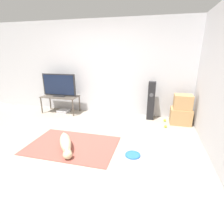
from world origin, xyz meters
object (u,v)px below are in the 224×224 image
floor_speaker (151,101)px  tv (59,85)px  dog (66,144)px  tennis_ball_near_speaker (165,126)px  tv_stand (60,98)px  frisbee (133,155)px  cardboard_box_lower (181,116)px  cardboard_box_upper (183,102)px  tennis_ball_by_boxes (165,120)px  game_console (64,111)px

floor_speaker → tv: tv is taller
dog → tennis_ball_near_speaker: 2.35m
tv_stand → tv: bearing=90.0°
frisbee → cardboard_box_lower: (0.95, 1.75, 0.18)m
cardboard_box_lower → cardboard_box_upper: cardboard_box_upper is taller
frisbee → tv: 3.11m
frisbee → floor_speaker: floor_speaker is taller
frisbee → cardboard_box_lower: bearing=61.4°
dog → floor_speaker: bearing=54.6°
tennis_ball_by_boxes → game_console: size_ratio=0.21×
dog → frisbee: size_ratio=3.22×
tv_stand → tv: size_ratio=1.05×
cardboard_box_upper → tv_stand: (-3.37, 0.06, -0.13)m
tennis_ball_near_speaker → game_console: (-2.93, 0.42, 0.01)m
frisbee → tennis_ball_by_boxes: 1.88m
dog → tennis_ball_by_boxes: (1.81, 1.89, -0.09)m
tennis_ball_near_speaker → game_console: bearing=171.8°
cardboard_box_upper → game_console: size_ratio=1.37×
floor_speaker → game_console: 2.58m
tv → tennis_ball_by_boxes: tv is taller
game_console → floor_speaker: bearing=2.1°
dog → tennis_ball_near_speaker: size_ratio=13.03×
frisbee → tv: bearing=143.1°
cardboard_box_lower → tennis_ball_near_speaker: cardboard_box_lower is taller
frisbee → tennis_ball_near_speaker: (0.59, 1.38, 0.02)m
cardboard_box_lower → dog: bearing=-139.4°
cardboard_box_upper → tv_stand: 3.37m
frisbee → tv_stand: size_ratio=0.25×
tv → tennis_ball_by_boxes: bearing=-0.4°
tennis_ball_by_boxes → game_console: (-2.92, 0.02, 0.01)m
dog → tv_stand: bearing=121.7°
dog → tv: size_ratio=0.85×
tv_stand → frisbee: bearing=-36.9°
tv → cardboard_box_upper: bearing=-1.1°
game_console → frisbee: bearing=-37.7°
frisbee → game_console: (-2.34, 1.80, 0.03)m
tv_stand → tennis_ball_by_boxes: size_ratio=16.06×
floor_speaker → tennis_ball_by_boxes: (0.38, -0.11, -0.47)m
dog → tennis_ball_by_boxes: dog is taller
frisbee → tennis_ball_by_boxes: size_ratio=4.05×
frisbee → game_console: game_console is taller
tennis_ball_near_speaker → game_console: game_console is taller
game_console → tv_stand: bearing=-179.4°
tv → game_console: (0.07, -0.00, -0.77)m
tv_stand → tennis_ball_near_speaker: 3.05m
frisbee → cardboard_box_upper: size_ratio=0.63×
tv_stand → game_console: 0.41m
dog → cardboard_box_upper: size_ratio=2.03×
floor_speaker → game_console: (-2.54, -0.09, -0.46)m
dog → floor_speaker: floor_speaker is taller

